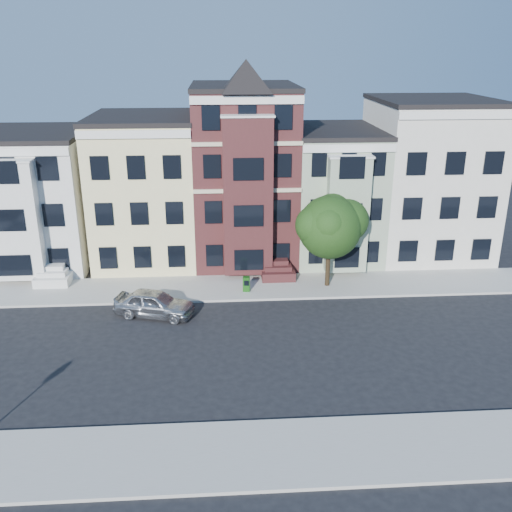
{
  "coord_description": "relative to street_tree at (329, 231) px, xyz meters",
  "views": [
    {
      "loc": [
        -1.83,
        -25.8,
        14.84
      ],
      "look_at": [
        0.06,
        2.7,
        4.2
      ],
      "focal_mm": 40.0,
      "sensor_mm": 36.0,
      "label": 1
    }
  ],
  "objects": [
    {
      "name": "house_brown",
      "position": [
        -5.03,
        6.66,
        2.18
      ],
      "size": [
        7.0,
        9.0,
        12.0
      ],
      "primitive_type": "cube",
      "color": "#401B1B",
      "rests_on": "ground"
    },
    {
      "name": "house_cream",
      "position": [
        8.47,
        6.66,
        1.68
      ],
      "size": [
        8.0,
        9.0,
        11.0
      ],
      "primitive_type": "cube",
      "color": "silver",
      "rests_on": "ground"
    },
    {
      "name": "parked_car",
      "position": [
        -10.75,
        -3.44,
        -3.04
      ],
      "size": [
        4.96,
        3.1,
        1.57
      ],
      "primitive_type": "imported",
      "rotation": [
        0.0,
        0.0,
        1.28
      ],
      "color": "#9FA1A7",
      "rests_on": "ground"
    },
    {
      "name": "house_yellow",
      "position": [
        -12.03,
        6.66,
        1.18
      ],
      "size": [
        7.0,
        9.0,
        10.0
      ],
      "primitive_type": "cube",
      "color": "beige",
      "rests_on": "ground"
    },
    {
      "name": "near_sidewalk",
      "position": [
        -5.03,
        -15.84,
        -3.75
      ],
      "size": [
        60.0,
        4.0,
        0.15
      ],
      "primitive_type": "cube",
      "color": "#9E9B93",
      "rests_on": "ground"
    },
    {
      "name": "ground",
      "position": [
        -5.03,
        -7.84,
        -3.82
      ],
      "size": [
        120.0,
        120.0,
        0.0
      ],
      "primitive_type": "plane",
      "color": "black"
    },
    {
      "name": "street_tree",
      "position": [
        0.0,
        0.0,
        0.0
      ],
      "size": [
        6.5,
        6.5,
        7.34
      ],
      "primitive_type": null,
      "rotation": [
        0.0,
        0.0,
        0.03
      ],
      "color": "#264E16",
      "rests_on": "far_sidewalk"
    },
    {
      "name": "house_white",
      "position": [
        -20.03,
        6.66,
        0.68
      ],
      "size": [
        8.0,
        9.0,
        9.0
      ],
      "primitive_type": "cube",
      "color": "silver",
      "rests_on": "ground"
    },
    {
      "name": "far_sidewalk",
      "position": [
        -5.03,
        0.16,
        -3.75
      ],
      "size": [
        60.0,
        4.0,
        0.15
      ],
      "primitive_type": "cube",
      "color": "#9E9B93",
      "rests_on": "ground"
    },
    {
      "name": "house_green",
      "position": [
        1.47,
        6.66,
        0.68
      ],
      "size": [
        6.0,
        9.0,
        9.0
      ],
      "primitive_type": "cube",
      "color": "#94A489",
      "rests_on": "ground"
    },
    {
      "name": "newspaper_box",
      "position": [
        -5.28,
        -0.57,
        -3.2
      ],
      "size": [
        0.46,
        0.42,
        0.94
      ],
      "primitive_type": "cube",
      "rotation": [
        0.0,
        0.0,
        -0.11
      ],
      "color": "#165012",
      "rests_on": "far_sidewalk"
    }
  ]
}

